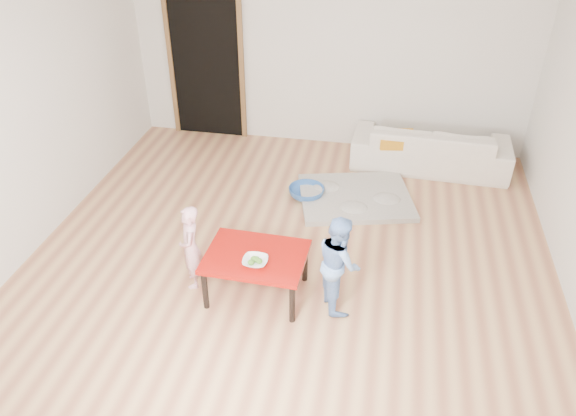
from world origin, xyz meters
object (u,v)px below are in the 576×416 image
(child_pink, at_px, (191,247))
(basin, at_px, (306,193))
(red_table, at_px, (257,274))
(sofa, at_px, (431,147))
(child_blue, at_px, (339,263))
(bowl, at_px, (255,262))

(child_pink, height_order, basin, child_pink)
(red_table, height_order, child_pink, child_pink)
(sofa, xyz_separation_m, child_blue, (-0.82, -2.68, 0.17))
(bowl, height_order, child_blue, child_blue)
(sofa, height_order, child_pink, child_pink)
(bowl, xyz_separation_m, child_pink, (-0.62, 0.15, -0.05))
(child_pink, relative_size, basin, 2.01)
(sofa, height_order, red_table, sofa)
(bowl, bearing_deg, red_table, 102.11)
(child_blue, bearing_deg, basin, -4.57)
(child_blue, bearing_deg, child_pink, 66.62)
(child_blue, xyz_separation_m, basin, (-0.54, 1.67, -0.38))
(child_pink, distance_m, child_blue, 1.31)
(red_table, distance_m, basin, 1.70)
(child_pink, bearing_deg, red_table, 68.59)
(red_table, bearing_deg, sofa, 60.35)
(sofa, relative_size, basin, 4.65)
(sofa, xyz_separation_m, red_table, (-1.53, -2.69, -0.06))
(child_pink, bearing_deg, bowl, 57.78)
(bowl, height_order, child_pink, child_pink)
(sofa, height_order, child_blue, child_blue)
(red_table, distance_m, child_pink, 0.63)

